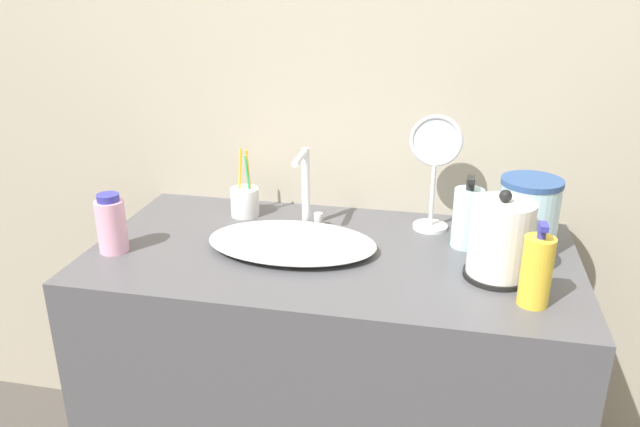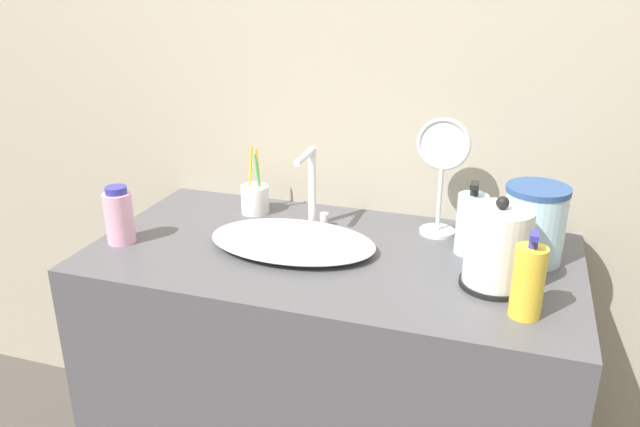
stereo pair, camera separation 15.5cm
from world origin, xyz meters
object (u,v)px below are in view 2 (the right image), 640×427
lotion_bottle (471,223)px  shampoo_bottle (528,281)px  mouthwash_bottle (119,216)px  electric_kettle (497,250)px  water_pitcher (534,224)px  toothbrush_cup (255,198)px  faucet (312,185)px  vanity_mirror (442,168)px

lotion_bottle → shampoo_bottle: same height
mouthwash_bottle → lotion_bottle: bearing=13.9°
lotion_bottle → mouthwash_bottle: size_ratio=1.25×
electric_kettle → water_pitcher: size_ratio=1.13×
shampoo_bottle → mouthwash_bottle: size_ratio=1.25×
water_pitcher → shampoo_bottle: bearing=-91.5°
shampoo_bottle → water_pitcher: size_ratio=1.00×
mouthwash_bottle → water_pitcher: bearing=12.3°
toothbrush_cup → mouthwash_bottle: size_ratio=1.31×
shampoo_bottle → mouthwash_bottle: (-1.01, 0.06, -0.01)m
faucet → mouthwash_bottle: (-0.44, -0.25, -0.05)m
mouthwash_bottle → water_pitcher: (1.02, 0.22, 0.02)m
toothbrush_cup → shampoo_bottle: 0.85m
faucet → shampoo_bottle: size_ratio=1.18×
electric_kettle → lotion_bottle: bearing=113.7°
lotion_bottle → shampoo_bottle: 0.31m
electric_kettle → vanity_mirror: size_ratio=0.68×
vanity_mirror → shampoo_bottle: bearing=-58.2°
faucet → lotion_bottle: 0.43m
toothbrush_cup → shampoo_bottle: toothbrush_cup is taller
faucet → mouthwash_bottle: bearing=-150.7°
mouthwash_bottle → toothbrush_cup: bearing=50.7°
lotion_bottle → vanity_mirror: 0.17m
water_pitcher → faucet: bearing=177.3°
vanity_mirror → mouthwash_bottle: bearing=-158.0°
shampoo_bottle → vanity_mirror: vanity_mirror is taller
lotion_bottle → water_pitcher: bearing=2.6°
electric_kettle → water_pitcher: electric_kettle is taller
electric_kettle → lotion_bottle: 0.18m
lotion_bottle → mouthwash_bottle: (-0.87, -0.22, -0.01)m
lotion_bottle → shampoo_bottle: (0.14, -0.28, 0.00)m
toothbrush_cup → lotion_bottle: toothbrush_cup is taller
electric_kettle → shampoo_bottle: size_ratio=1.13×
shampoo_bottle → mouthwash_bottle: 1.02m
electric_kettle → water_pitcher: (0.08, 0.17, 0.01)m
water_pitcher → toothbrush_cup: bearing=174.0°
vanity_mirror → faucet: bearing=-168.7°
faucet → lotion_bottle: (0.43, -0.03, -0.04)m
shampoo_bottle → vanity_mirror: (-0.23, 0.38, 0.11)m
faucet → electric_kettle: 0.54m
electric_kettle → mouthwash_bottle: 0.95m
electric_kettle → mouthwash_bottle: size_ratio=1.41×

